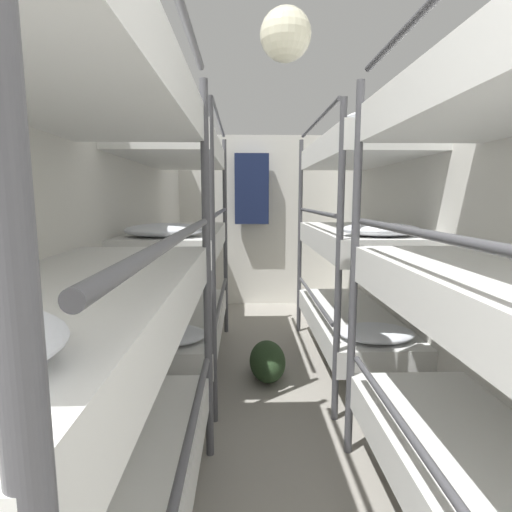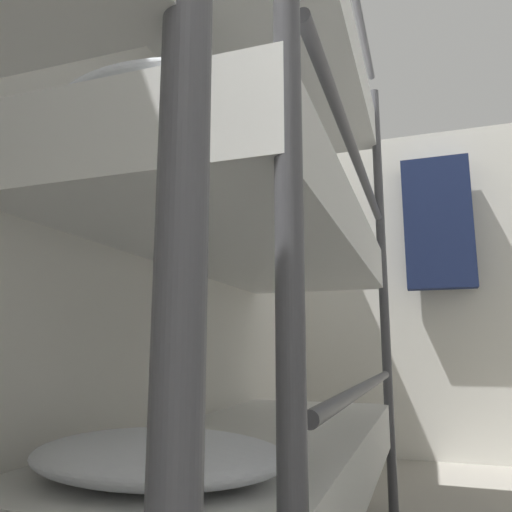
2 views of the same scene
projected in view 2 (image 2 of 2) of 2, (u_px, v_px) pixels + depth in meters
wall_left at (5, 163)px, 1.12m from camera, size 0.06×5.71×2.26m
wall_back at (456, 288)px, 3.41m from camera, size 2.23×0.06×2.26m
bunk_stack_left_far at (259, 229)px, 1.66m from camera, size 0.68×1.80×2.07m
hanging_coat at (438, 223)px, 3.38m from camera, size 0.44×0.12×0.90m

